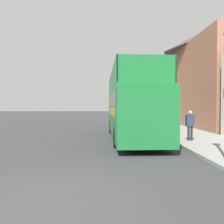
# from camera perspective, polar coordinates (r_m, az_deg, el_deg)

# --- Properties ---
(ground_plane) EXTENTS (144.00, 144.00, 0.00)m
(ground_plane) POSITION_cam_1_polar(r_m,az_deg,el_deg) (25.24, -4.71, -3.04)
(ground_plane) COLOR #333335
(sidewalk) EXTENTS (3.83, 108.00, 0.14)m
(sidewalk) POSITION_cam_1_polar(r_m,az_deg,el_deg) (22.87, 12.25, -3.35)
(sidewalk) COLOR gray
(sidewalk) RESTS_ON ground_plane
(brick_terrace_rear) EXTENTS (6.00, 17.32, 9.99)m
(brick_terrace_rear) POSITION_cam_1_polar(r_m,az_deg,el_deg) (25.42, 22.76, 8.17)
(brick_terrace_rear) COLOR #9E664C
(brick_terrace_rear) RESTS_ON ground_plane
(tour_bus) EXTENTS (2.66, 9.86, 4.04)m
(tour_bus) POSITION_cam_1_polar(r_m,az_deg,el_deg) (13.46, 5.06, 0.85)
(tour_bus) COLOR #1E7A38
(tour_bus) RESTS_ON ground_plane
(parked_car_ahead_of_bus) EXTENTS (2.01, 4.19, 1.56)m
(parked_car_ahead_of_bus) POSITION_cam_1_polar(r_m,az_deg,el_deg) (21.11, 4.89, -1.94)
(parked_car_ahead_of_bus) COLOR silver
(parked_car_ahead_of_bus) RESTS_ON ground_plane
(pedestrian_third) EXTENTS (0.42, 0.23, 1.59)m
(pedestrian_third) POSITION_cam_1_polar(r_m,az_deg,el_deg) (12.30, 19.74, -2.63)
(pedestrian_third) COLOR #232328
(pedestrian_third) RESTS_ON sidewalk
(lamp_post_second) EXTENTS (0.35, 0.35, 4.70)m
(lamp_post_second) POSITION_cam_1_polar(r_m,az_deg,el_deg) (17.50, 11.72, 6.06)
(lamp_post_second) COLOR black
(lamp_post_second) RESTS_ON sidewalk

